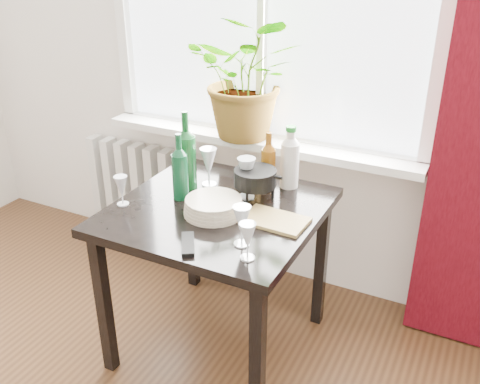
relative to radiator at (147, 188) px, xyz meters
The scene contains 17 objects.
windowsill 0.87m from the radiator, ahead, with size 1.72×0.20×0.04m.
radiator is the anchor object (origin of this frame).
table 1.09m from the radiator, 36.54° to the right, with size 0.85×0.85×0.74m.
potted_plant 1.05m from the radiator, ahead, with size 0.55×0.48×0.62m, color #396C1C.
wine_bottle_left 1.04m from the radiator, 43.14° to the right, with size 0.07×0.07×0.30m, color #0B3C20, non-canonical shape.
wine_bottle_right 0.98m from the radiator, 39.11° to the right, with size 0.08×0.08×0.37m, color #0C3E18, non-canonical shape.
bottle_amber 1.14m from the radiator, 20.30° to the right, with size 0.07×0.07×0.27m, color brown, non-canonical shape.
cleaning_bottle 1.20m from the radiator, 16.10° to the right, with size 0.08×0.08×0.30m, color silver, non-canonical shape.
wineglass_front_right 1.45m from the radiator, 38.41° to the right, with size 0.07×0.07×0.16m, color silver, non-canonical shape.
wineglass_far_right 1.53m from the radiator, 39.26° to the right, with size 0.06×0.06×0.15m, color white, non-canonical shape.
wineglass_back_center 1.14m from the radiator, 28.03° to the right, with size 0.08×0.08×0.19m, color silver, non-canonical shape.
wineglass_back_left 0.95m from the radiator, 32.42° to the right, with size 0.08×0.08×0.18m, color silver, non-canonical shape.
wineglass_front_left 1.02m from the radiator, 58.95° to the right, with size 0.06×0.06×0.14m, color silver, non-canonical shape.
plate_stack 1.17m from the radiator, 38.50° to the right, with size 0.25×0.25×0.07m, color beige.
fondue_pot 1.17m from the radiator, 27.21° to the right, with size 0.21×0.18×0.14m, color black, non-canonical shape.
tv_remote 1.37m from the radiator, 46.57° to the right, with size 0.05×0.16×0.02m, color black.
cutting_board 1.34m from the radiator, 29.68° to the right, with size 0.26×0.17×0.01m, color #9F8548.
Camera 1 is at (1.09, -0.21, 1.79)m, focal length 40.00 mm.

